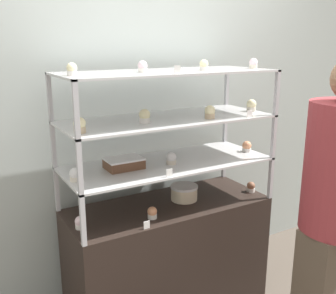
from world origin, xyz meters
TOP-DOWN VIEW (x-y plane):
  - back_wall at (0.00, 0.40)m, footprint 8.00×0.05m
  - display_base at (0.00, 0.00)m, footprint 1.27×0.51m
  - display_riser_lower at (0.00, 0.00)m, footprint 1.27×0.51m
  - display_riser_middle at (0.00, 0.00)m, footprint 1.27×0.51m
  - display_riser_upper at (0.00, 0.00)m, footprint 1.27×0.51m
  - layer_cake_centerpiece at (0.13, 0.01)m, footprint 0.17×0.17m
  - sheet_cake_frosted at (-0.28, 0.02)m, footprint 0.21×0.15m
  - cupcake_0 at (-0.58, -0.05)m, footprint 0.06×0.06m
  - cupcake_1 at (-0.18, -0.13)m, footprint 0.06×0.06m
  - cupcake_2 at (0.59, -0.10)m, footprint 0.06×0.06m
  - price_tag_0 at (-0.27, -0.23)m, footprint 0.04×0.00m
  - cupcake_3 at (-0.59, -0.04)m, footprint 0.06×0.06m
  - cupcake_4 at (0.00, -0.04)m, footprint 0.06×0.06m
  - cupcake_5 at (0.58, -0.05)m, footprint 0.06×0.06m
  - price_tag_1 at (-0.13, -0.23)m, footprint 0.04×0.00m
  - cupcake_6 at (-0.57, -0.12)m, footprint 0.06×0.06m
  - cupcake_7 at (-0.19, -0.06)m, footprint 0.06×0.06m
  - cupcake_8 at (0.20, -0.14)m, footprint 0.06×0.06m
  - cupcake_9 at (0.58, -0.07)m, footprint 0.06×0.06m
  - price_tag_2 at (0.42, -0.23)m, footprint 0.04×0.00m
  - cupcake_10 at (-0.57, -0.06)m, footprint 0.05×0.05m
  - cupcake_11 at (-0.18, -0.05)m, footprint 0.05×0.05m
  - cupcake_12 at (0.18, -0.10)m, footprint 0.05×0.05m
  - cupcake_13 at (0.56, -0.08)m, footprint 0.05×0.05m
  - price_tag_3 at (-0.08, -0.23)m, footprint 0.04×0.00m

SIDE VIEW (x-z plane):
  - display_base at x=0.00m, z-range 0.00..0.72m
  - price_tag_0 at x=-0.27m, z-range 0.72..0.77m
  - cupcake_0 at x=-0.58m, z-range 0.72..0.79m
  - cupcake_1 at x=-0.18m, z-range 0.72..0.79m
  - cupcake_2 at x=0.59m, z-range 0.72..0.79m
  - layer_cake_centerpiece at x=0.13m, z-range 0.72..0.82m
  - display_riser_lower at x=0.00m, z-range 0.84..1.12m
  - price_tag_1 at x=-0.13m, z-range 1.00..1.04m
  - sheet_cake_frosted at x=-0.28m, z-range 1.00..1.06m
  - cupcake_3 at x=-0.59m, z-range 0.99..1.06m
  - cupcake_4 at x=0.00m, z-range 0.99..1.06m
  - cupcake_5 at x=0.58m, z-range 0.99..1.06m
  - display_riser_middle at x=0.00m, z-range 1.12..1.39m
  - price_tag_2 at x=0.42m, z-range 1.27..1.31m
  - back_wall at x=0.00m, z-range 0.00..2.60m
  - cupcake_6 at x=-0.57m, z-range 1.27..1.34m
  - cupcake_7 at x=-0.19m, z-range 1.27..1.34m
  - cupcake_8 at x=0.20m, z-range 1.27..1.34m
  - cupcake_9 at x=0.58m, z-range 1.27..1.34m
  - display_riser_upper at x=0.00m, z-range 1.39..1.66m
  - price_tag_3 at x=-0.08m, z-range 1.54..1.59m
  - cupcake_10 at x=-0.57m, z-range 1.54..1.60m
  - cupcake_11 at x=-0.18m, z-range 1.54..1.60m
  - cupcake_12 at x=0.18m, z-range 1.54..1.60m
  - cupcake_13 at x=0.56m, z-range 1.54..1.60m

